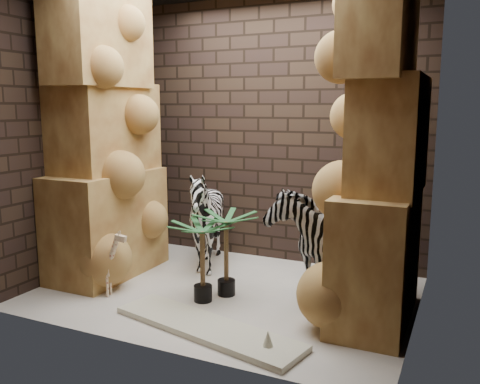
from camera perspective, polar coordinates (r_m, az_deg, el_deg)
The scene contains 13 objects.
floor at distance 4.97m, azimuth -1.75°, elevation -11.33°, with size 3.50×3.50×0.00m, color silver.
wall_back at distance 5.79m, azimuth 3.75°, elevation 6.88°, with size 3.50×3.50×0.00m, color #2E2118.
wall_front at distance 3.57m, azimuth -10.90°, elevation 5.01°, with size 3.50×3.50×0.00m, color #2E2118.
wall_left at distance 5.65m, azimuth -18.03°, elevation 6.36°, with size 3.00×3.00×0.00m, color #2E2118.
wall_right at distance 4.17m, azimuth 20.31°, elevation 5.23°, with size 3.00×3.00×0.00m, color #2E2118.
rock_pillar_left at distance 5.42m, azimuth -15.29°, elevation 6.37°, with size 0.68×1.30×3.00m, color tan, non-canonical shape.
rock_pillar_right at distance 4.20m, azimuth 15.81°, elevation 5.50°, with size 0.58×1.25×3.00m, color tan, non-canonical shape.
zebra_right at distance 4.88m, azimuth 8.57°, elevation -3.89°, with size 0.59×1.09×1.29m, color white.
zebra_left at distance 5.48m, azimuth -3.89°, elevation -3.72°, with size 0.91×1.13×1.02m, color white.
giraffe_toy at distance 4.97m, azimuth -15.68°, elevation -7.69°, with size 0.34×0.11×0.66m, color beige, non-canonical shape.
palm_front at distance 4.77m, azimuth -1.58°, elevation -7.03°, with size 0.36×0.36×0.82m, color #144718, non-canonical shape.
palm_back at distance 4.65m, azimuth -4.28°, elevation -7.88°, with size 0.36×0.36×0.76m, color #144718, non-canonical shape.
surfboard at distance 4.18m, azimuth -3.84°, elevation -15.15°, with size 1.71×0.42×0.05m, color beige.
Camera 1 is at (2.08, -4.14, 1.78)m, focal length 37.50 mm.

